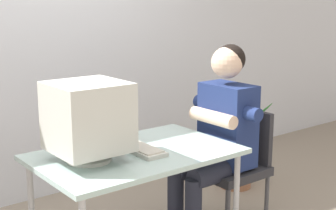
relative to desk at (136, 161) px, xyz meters
name	(u,v)px	position (x,y,z in m)	size (l,w,h in m)	color
wall_back	(68,13)	(0.30, 1.40, 0.83)	(8.00, 0.10, 3.00)	silver
desk	(136,161)	(0.00, 0.00, 0.00)	(1.18, 0.76, 0.72)	#B7B7BC
crt_monitor	(89,117)	(-0.29, 0.02, 0.31)	(0.41, 0.39, 0.44)	silver
keyboard	(138,148)	(0.03, 0.01, 0.07)	(0.15, 0.41, 0.03)	silver
office_chair	(235,161)	(0.84, 0.00, -0.18)	(0.44, 0.44, 0.85)	#4C4C51
person_seated	(218,133)	(0.67, 0.00, 0.06)	(0.67, 0.58, 1.32)	navy
potted_plant	(236,149)	(1.40, 0.52, -0.32)	(0.76, 0.72, 0.83)	#9E6647
desk_mug	(120,134)	(0.05, 0.24, 0.10)	(0.08, 0.10, 0.09)	red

